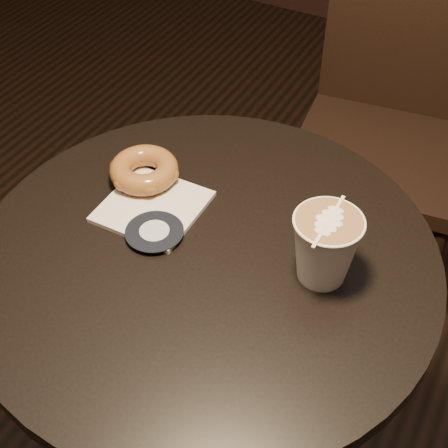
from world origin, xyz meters
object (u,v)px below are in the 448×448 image
object	(u,v)px
cafe_table	(208,329)
chair	(398,92)
pastry_bag	(153,206)
doughnut	(144,170)
latte_cup	(325,248)

from	to	relation	value
cafe_table	chair	distance (m)	0.81
pastry_bag	chair	bearing A→B (deg)	75.04
cafe_table	pastry_bag	distance (m)	0.24
chair	doughnut	distance (m)	0.78
latte_cup	cafe_table	bearing A→B (deg)	-167.75
chair	doughnut	xyz separation A→B (m)	(-0.24, -0.72, 0.18)
pastry_bag	latte_cup	xyz separation A→B (m)	(0.29, -0.00, 0.05)
doughnut	latte_cup	world-z (taller)	latte_cup
cafe_table	doughnut	xyz separation A→B (m)	(-0.17, 0.09, 0.23)
chair	pastry_bag	size ratio (longest dim) A/B	7.12
doughnut	latte_cup	distance (m)	0.34
cafe_table	pastry_bag	xyz separation A→B (m)	(-0.12, 0.04, 0.20)
chair	pastry_bag	xyz separation A→B (m)	(-0.20, -0.77, 0.16)
doughnut	latte_cup	bearing A→B (deg)	-8.54
pastry_bag	doughnut	size ratio (longest dim) A/B	1.31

